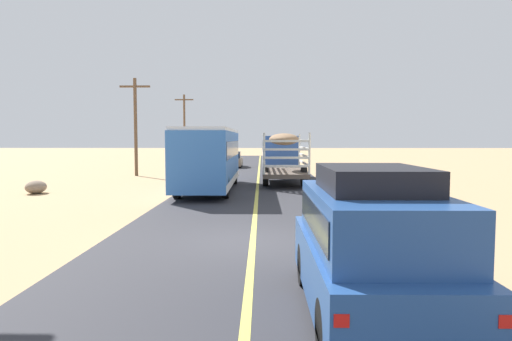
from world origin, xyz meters
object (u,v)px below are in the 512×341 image
Objects in this scene: car_far at (232,160)px; boulder_mid_field at (36,187)px; bus at (210,157)px; power_pole_mid at (136,123)px; suv_near at (371,243)px; power_pole_far at (184,126)px; livestock_truck at (281,153)px.

boulder_mid_field is at bearing -112.06° from car_far.
power_pole_mid reaches higher than bus.
power_pole_mid is at bearing 112.60° from suv_near.
boulder_mid_field is at bearing -93.69° from power_pole_far.
livestock_truck is at bearing 32.22° from boulder_mid_field.
car_far is 0.55× the size of power_pole_far.
car_far is at bearing 90.20° from bus.
power_pole_far is at bearing 121.16° from car_far.
car_far reaches higher than boulder_mid_field.
power_pole_far is at bearing 103.06° from suv_near.
livestock_truck is (-0.33, 23.27, 0.64)m from suv_near.
bus is 7.77× the size of boulder_mid_field.
suv_near is at bearing -83.00° from car_far.
car_far is (-4.11, 12.89, -1.10)m from livestock_truck.
livestock_truck reaches higher than suv_near.
power_pole_mid is (-6.47, 9.29, 2.09)m from bus.
power_pole_mid is at bearing 124.85° from bus.
livestock_truck is at bearing -14.82° from power_pole_mid.
suv_near is 48.10m from power_pole_far.
power_pole_mid is at bearing 165.18° from livestock_truck.
livestock_truck is 14.90m from boulder_mid_field.
suv_near is at bearing -76.94° from power_pole_far.
boulder_mid_field is at bearing -100.72° from power_pole_mid.
car_far is at bearing 107.70° from livestock_truck.
car_far is 12.88m from power_pole_far.
car_far is 0.62× the size of power_pole_mid.
bus is 1.41× the size of power_pole_mid.
suv_near is 36.44m from car_far.
suv_near is 17.34m from bus.
bus reaches higher than livestock_truck.
power_pole_far reaches higher than bus.
power_pole_mid is at bearing -90.00° from power_pole_far.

